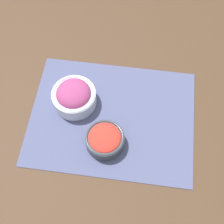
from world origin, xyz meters
name	(u,v)px	position (x,y,z in m)	size (l,w,h in m)	color
ground_plane	(112,117)	(0.00, 0.00, 0.00)	(3.00, 3.00, 0.00)	#422D1E
placemat	(112,117)	(0.00, 0.00, 0.00)	(0.49, 0.38, 0.00)	#474C70
onion_bowl	(74,96)	(0.12, -0.04, 0.04)	(0.13, 0.13, 0.08)	silver
tomato_bowl	(105,139)	(0.01, 0.09, 0.03)	(0.11, 0.11, 0.05)	#333842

